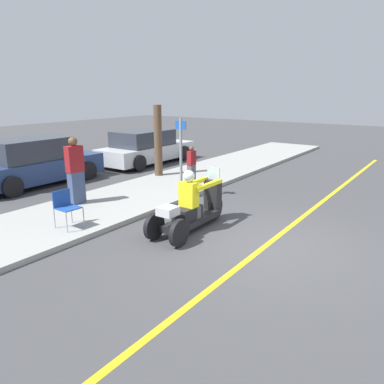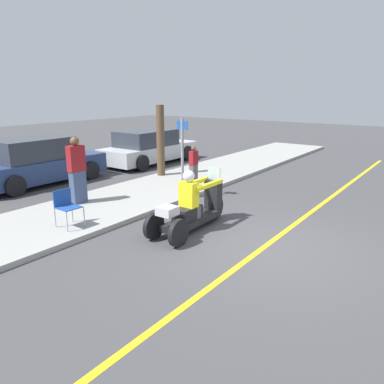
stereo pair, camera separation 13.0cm
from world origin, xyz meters
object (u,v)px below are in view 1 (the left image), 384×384
Objects in this scene: motorcycle_trike at (192,209)px; spectator_far_back at (191,165)px; street_sign at (181,154)px; folding_chair_curbside at (65,205)px; spectator_by_tree at (75,172)px; parked_car_lot_left at (34,163)px; parked_car_lot_center at (146,148)px; tree_trunk at (158,141)px.

motorcycle_trike is 2.05× the size of spectator_far_back.
folding_chair_curbside is at bearing 171.82° from street_sign.
spectator_by_tree is 3.38m from parked_car_lot_left.
parked_car_lot_center is (5.81, 2.75, -0.30)m from spectator_by_tree.
folding_chair_curbside is at bearing -135.57° from spectator_by_tree.
street_sign is at bearing -38.25° from spectator_by_tree.
parked_car_lot_left is (0.47, 6.75, 0.24)m from motorcycle_trike.
folding_chair_curbside is 3.66m from street_sign.
tree_trunk is at bearing 48.25° from motorcycle_trike.
spectator_by_tree is 0.39× the size of parked_car_lot_center.
tree_trunk reaches higher than spectator_by_tree.
folding_chair_curbside is 8.16m from parked_car_lot_center.
parked_car_lot_left reaches higher than parked_car_lot_center.
parked_car_lot_center is (4.94, -0.51, -0.05)m from parked_car_lot_left.
tree_trunk is at bearing 53.57° from street_sign.
spectator_by_tree is 0.81× the size of street_sign.
parked_car_lot_center reaches higher than motorcycle_trike.
motorcycle_trike is 1.38× the size of spectator_by_tree.
street_sign is at bearing -128.01° from parked_car_lot_center.
parked_car_lot_center is 5.79m from street_sign.
street_sign is (3.56, -0.51, 0.69)m from folding_chair_curbside.
street_sign is (-1.44, -0.66, 0.62)m from spectator_far_back.
motorcycle_trike reaches higher than folding_chair_curbside.
street_sign reaches higher than spectator_by_tree.
street_sign reaches higher than parked_car_lot_left.
motorcycle_trike is 2.66m from street_sign.
tree_trunk is at bearing -129.50° from parked_car_lot_center.
motorcycle_trike reaches higher than spectator_far_back.
folding_chair_curbside is 0.18× the size of parked_car_lot_center.
parked_car_lot_center reaches higher than spectator_far_back.
folding_chair_curbside is at bearing -178.36° from spectator_far_back.
tree_trunk is (0.21, 1.58, 0.65)m from spectator_far_back.
tree_trunk is (3.91, 0.45, 0.37)m from spectator_by_tree.
spectator_by_tree reaches higher than spectator_far_back.
spectator_far_back is 0.67× the size of spectator_by_tree.
folding_chair_curbside is at bearing -150.48° from parked_car_lot_center.
motorcycle_trike is at bearing -144.52° from spectator_far_back.
street_sign is at bearing 42.39° from motorcycle_trike.
parked_car_lot_center is (7.10, 4.02, 0.05)m from folding_chair_curbside.
folding_chair_curbside is 0.19× the size of parked_car_lot_left.
spectator_far_back is 1.70m from street_sign.
parked_car_lot_left reaches higher than motorcycle_trike.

